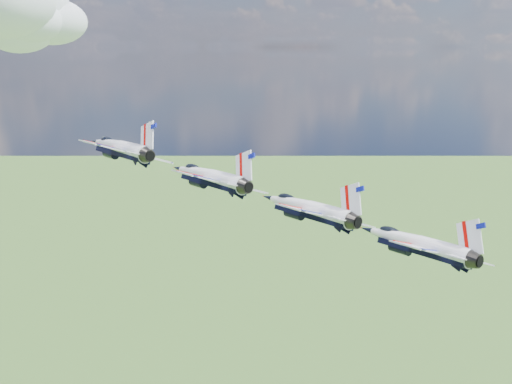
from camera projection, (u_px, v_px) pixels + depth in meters
name	position (u px, v px, depth m)	size (l,w,h in m)	color
cloud_far	(20.00, 16.00, 270.44)	(60.52, 47.55, 23.78)	white
jet_0	(119.00, 148.00, 82.40)	(11.23, 16.63, 4.97)	white
jet_1	(208.00, 177.00, 78.67)	(11.23, 16.63, 4.97)	white
jet_2	(306.00, 208.00, 74.94)	(11.23, 16.63, 4.97)	white
jet_3	(415.00, 243.00, 71.21)	(11.23, 16.63, 4.97)	white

